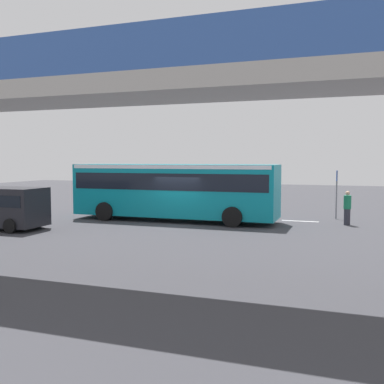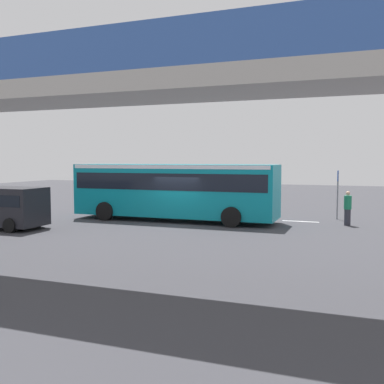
% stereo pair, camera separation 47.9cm
% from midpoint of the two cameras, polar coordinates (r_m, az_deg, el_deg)
% --- Properties ---
extents(ground, '(80.00, 80.00, 0.00)m').
position_cam_midpoint_polar(ground, '(23.92, -2.11, -4.04)').
color(ground, '#38383D').
extents(city_bus, '(11.54, 2.85, 3.15)m').
position_cam_midpoint_polar(city_bus, '(24.80, -2.89, 0.63)').
color(city_bus, '#0C8493').
rests_on(city_bus, ground).
extents(pedestrian, '(0.38, 0.38, 1.79)m').
position_cam_midpoint_polar(pedestrian, '(24.47, 18.78, -1.98)').
color(pedestrian, '#2D2D38').
rests_on(pedestrian, ground).
extents(traffic_sign, '(0.08, 0.60, 2.80)m').
position_cam_midpoint_polar(traffic_sign, '(26.68, 17.59, 0.70)').
color(traffic_sign, slate).
rests_on(traffic_sign, ground).
extents(lane_dash_leftmost, '(2.00, 0.20, 0.01)m').
position_cam_midpoint_polar(lane_dash_leftmost, '(25.40, 13.18, -3.66)').
color(lane_dash_leftmost, silver).
rests_on(lane_dash_leftmost, ground).
extents(lane_dash_left, '(2.00, 0.20, 0.01)m').
position_cam_midpoint_polar(lane_dash_left, '(26.13, 4.42, -3.34)').
color(lane_dash_left, silver).
rests_on(lane_dash_left, ground).
extents(lane_dash_centre, '(2.00, 0.20, 0.01)m').
position_cam_midpoint_polar(lane_dash_centre, '(27.43, -3.69, -2.98)').
color(lane_dash_centre, silver).
rests_on(lane_dash_centre, ground).
extents(lane_dash_right, '(2.00, 0.20, 0.01)m').
position_cam_midpoint_polar(lane_dash_right, '(29.23, -10.93, -2.61)').
color(lane_dash_right, silver).
rests_on(lane_dash_right, ground).
extents(pedestrian_overpass, '(28.53, 2.60, 6.62)m').
position_cam_midpoint_polar(pedestrian_overpass, '(13.93, -19.68, 10.09)').
color(pedestrian_overpass, '#B2ADA5').
rests_on(pedestrian_overpass, ground).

